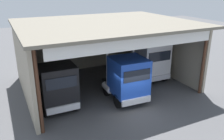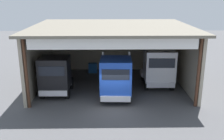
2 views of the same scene
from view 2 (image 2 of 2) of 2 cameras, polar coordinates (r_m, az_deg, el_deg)
The scene contains 7 objects.
ground_plane at distance 19.21m, azimuth 0.19°, elevation -8.30°, with size 80.00×80.00×0.00m, color #4C4C4F.
workshop_shed at distance 23.61m, azimuth -0.10°, elevation 6.11°, with size 13.45×10.97×5.46m.
truck_black_yard_outside at distance 21.36m, azimuth -12.44°, elevation -1.16°, with size 2.49×4.34×3.28m.
truck_blue_center_bay at distance 20.00m, azimuth 0.79°, elevation -1.75°, with size 2.56×4.52×3.62m.
truck_white_center_left_bay at distance 23.04m, azimuth 10.19°, elevation 0.54°, with size 2.70×5.08×3.50m.
oil_drum at distance 27.38m, azimuth -4.31°, elevation 0.42°, with size 0.58×0.58×0.91m, color #B21E19.
tool_cart at distance 27.30m, azimuth -4.28°, elevation 0.48°, with size 0.90×0.60×1.00m, color #1E59A5.
Camera 2 is at (-0.37, -17.39, 8.14)m, focal length 41.23 mm.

